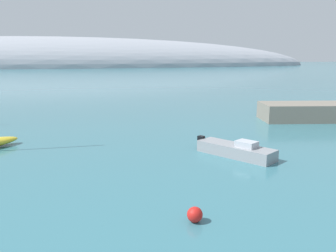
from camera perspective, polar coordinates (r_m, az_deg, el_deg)
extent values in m
ellipsoid|color=#999EA8|center=(210.88, -18.48, 9.01)|extent=(317.67, 64.67, 33.00)
cube|color=gray|center=(24.05, 10.82, -3.89)|extent=(4.15, 5.36, 0.77)
cube|color=black|center=(25.64, 5.35, -2.34)|extent=(0.54, 0.56, 0.69)
cube|color=#B2B7C1|center=(23.50, 12.52, -2.86)|extent=(1.47, 1.58, 0.40)
sphere|color=red|center=(14.75, 4.34, -14.01)|extent=(0.64, 0.64, 0.64)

